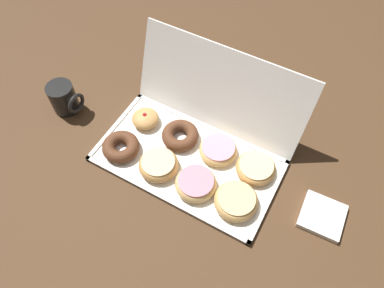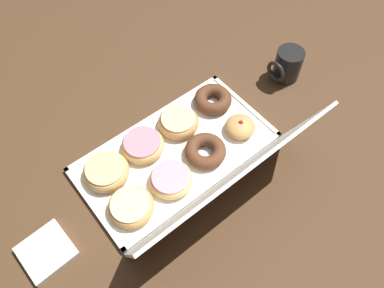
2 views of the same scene
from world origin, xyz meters
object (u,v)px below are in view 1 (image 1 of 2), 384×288
object	(u,v)px
chocolate_cake_ring_donut_0	(121,147)
chocolate_cake_ring_donut_5	(180,135)
coffee_mug	(64,98)
napkin_stack	(322,216)
glazed_ring_donut_1	(159,165)
glazed_ring_donut_3	(236,201)
pink_frosted_donut_2	(196,183)
donut_box	(187,161)
jelly_filled_donut_4	(145,119)
glazed_ring_donut_7	(256,168)
pink_frosted_donut_6	(218,150)

from	to	relation	value
chocolate_cake_ring_donut_0	chocolate_cake_ring_donut_5	bearing A→B (deg)	42.70
coffee_mug	napkin_stack	world-z (taller)	coffee_mug
glazed_ring_donut_1	glazed_ring_donut_3	xyz separation A→B (m)	(0.24, 0.01, -0.00)
pink_frosted_donut_2	napkin_stack	distance (m)	0.36
napkin_stack	chocolate_cake_ring_donut_0	bearing A→B (deg)	-171.18
donut_box	glazed_ring_donut_3	distance (m)	0.20
glazed_ring_donut_3	jelly_filled_donut_4	bearing A→B (deg)	162.70
glazed_ring_donut_1	glazed_ring_donut_3	world-z (taller)	same
glazed_ring_donut_7	napkin_stack	world-z (taller)	glazed_ring_donut_7
chocolate_cake_ring_donut_0	glazed_ring_donut_3	xyz separation A→B (m)	(0.38, 0.01, 0.00)
chocolate_cake_ring_donut_0	napkin_stack	distance (m)	0.61
donut_box	chocolate_cake_ring_donut_5	size ratio (longest dim) A/B	4.73
pink_frosted_donut_2	chocolate_cake_ring_donut_0	bearing A→B (deg)	-179.53
chocolate_cake_ring_donut_0	glazed_ring_donut_1	distance (m)	0.13
donut_box	napkin_stack	world-z (taller)	napkin_stack
donut_box	napkin_stack	distance (m)	0.41
jelly_filled_donut_4	pink_frosted_donut_6	bearing A→B (deg)	2.13
glazed_ring_donut_7	napkin_stack	size ratio (longest dim) A/B	1.03
jelly_filled_donut_4	napkin_stack	size ratio (longest dim) A/B	0.75
glazed_ring_donut_1	pink_frosted_donut_2	distance (m)	0.12
napkin_stack	glazed_ring_donut_7	bearing A→B (deg)	169.83
chocolate_cake_ring_donut_5	napkin_stack	size ratio (longest dim) A/B	1.01
chocolate_cake_ring_donut_0	pink_frosted_donut_6	distance (m)	0.29
jelly_filled_donut_4	coffee_mug	size ratio (longest dim) A/B	0.82
donut_box	chocolate_cake_ring_donut_0	size ratio (longest dim) A/B	4.80
donut_box	chocolate_cake_ring_donut_0	world-z (taller)	chocolate_cake_ring_donut_0
pink_frosted_donut_6	glazed_ring_donut_1	bearing A→B (deg)	-133.98
chocolate_cake_ring_donut_0	coffee_mug	bearing A→B (deg)	168.19
jelly_filled_donut_4	donut_box	bearing A→B (deg)	-17.56
jelly_filled_donut_4	pink_frosted_donut_6	distance (m)	0.25
chocolate_cake_ring_donut_5	glazed_ring_donut_7	world-z (taller)	same
glazed_ring_donut_1	napkin_stack	distance (m)	0.48
glazed_ring_donut_1	jelly_filled_donut_4	world-z (taller)	jelly_filled_donut_4
pink_frosted_donut_6	pink_frosted_donut_2	bearing A→B (deg)	-91.51
pink_frosted_donut_2	pink_frosted_donut_6	distance (m)	0.13
glazed_ring_donut_1	jelly_filled_donut_4	bearing A→B (deg)	135.85
jelly_filled_donut_4	chocolate_cake_ring_donut_0	bearing A→B (deg)	-92.83
donut_box	glazed_ring_donut_7	world-z (taller)	glazed_ring_donut_7
donut_box	pink_frosted_donut_6	size ratio (longest dim) A/B	4.71
chocolate_cake_ring_donut_0	pink_frosted_donut_6	xyz separation A→B (m)	(0.26, 0.13, -0.00)
glazed_ring_donut_1	glazed_ring_donut_3	size ratio (longest dim) A/B	0.96
donut_box	glazed_ring_donut_7	distance (m)	0.20
chocolate_cake_ring_donut_0	jelly_filled_donut_4	bearing A→B (deg)	87.17
glazed_ring_donut_3	glazed_ring_donut_7	distance (m)	0.12
napkin_stack	coffee_mug	bearing A→B (deg)	-177.37
pink_frosted_donut_6	glazed_ring_donut_3	bearing A→B (deg)	-46.62
glazed_ring_donut_3	chocolate_cake_ring_donut_5	world-z (taller)	glazed_ring_donut_3
glazed_ring_donut_7	coffee_mug	world-z (taller)	coffee_mug
donut_box	chocolate_cake_ring_donut_0	xyz separation A→B (m)	(-0.19, -0.07, 0.02)
glazed_ring_donut_3	glazed_ring_donut_7	size ratio (longest dim) A/B	1.05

